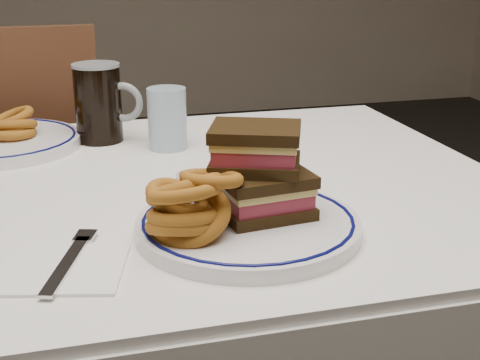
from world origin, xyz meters
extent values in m
cube|color=white|center=(0.00, 0.00, 0.73)|extent=(1.26, 0.86, 0.03)
cylinder|color=#412815|center=(0.54, 0.34, 0.35)|extent=(0.06, 0.06, 0.71)
cube|color=white|center=(0.63, 0.00, 0.65)|extent=(0.01, 0.86, 0.17)
cube|color=white|center=(0.00, 0.43, 0.65)|extent=(1.26, 0.01, 0.17)
cube|color=#412815|center=(-0.20, 0.74, 0.45)|extent=(0.44, 0.44, 0.04)
cylinder|color=#412815|center=(-0.02, 0.93, 0.21)|extent=(0.04, 0.04, 0.42)
cylinder|color=#412815|center=(-0.01, 0.56, 0.21)|extent=(0.04, 0.04, 0.42)
cube|color=#412815|center=(-0.20, 0.55, 0.70)|extent=(0.44, 0.04, 0.48)
cylinder|color=white|center=(0.16, -0.22, 0.76)|extent=(0.29, 0.29, 0.02)
torus|color=#0A0E4F|center=(0.16, -0.22, 0.77)|extent=(0.28, 0.28, 0.01)
cube|color=black|center=(0.19, -0.21, 0.78)|extent=(0.12, 0.10, 0.02)
cube|color=maroon|center=(0.19, -0.21, 0.79)|extent=(0.11, 0.10, 0.02)
cube|color=#D2B95E|center=(0.19, -0.21, 0.81)|extent=(0.12, 0.10, 0.01)
cube|color=black|center=(0.19, -0.21, 0.82)|extent=(0.12, 0.10, 0.02)
cube|color=black|center=(0.18, -0.20, 0.84)|extent=(0.14, 0.13, 0.02)
cube|color=maroon|center=(0.18, -0.20, 0.85)|extent=(0.13, 0.12, 0.02)
cube|color=#D2B95E|center=(0.18, -0.20, 0.87)|extent=(0.13, 0.12, 0.01)
cube|color=black|center=(0.18, -0.20, 0.88)|extent=(0.14, 0.13, 0.02)
torus|color=brown|center=(0.07, -0.25, 0.78)|extent=(0.10, 0.09, 0.06)
torus|color=brown|center=(0.08, -0.25, 0.79)|extent=(0.11, 0.10, 0.09)
torus|color=brown|center=(0.07, -0.25, 0.80)|extent=(0.09, 0.09, 0.04)
torus|color=brown|center=(0.07, -0.23, 0.81)|extent=(0.09, 0.09, 0.06)
torus|color=brown|center=(0.08, -0.23, 0.82)|extent=(0.11, 0.10, 0.08)
torus|color=brown|center=(0.07, -0.25, 0.83)|extent=(0.09, 0.09, 0.05)
torus|color=brown|center=(0.11, -0.24, 0.84)|extent=(0.08, 0.08, 0.04)
cylinder|color=silver|center=(0.11, -0.12, 0.79)|extent=(0.06, 0.06, 0.03)
cylinder|color=#930602|center=(0.11, -0.12, 0.80)|extent=(0.05, 0.05, 0.01)
cylinder|color=black|center=(0.00, 0.28, 0.82)|extent=(0.09, 0.09, 0.15)
cylinder|color=gray|center=(0.00, 0.28, 0.90)|extent=(0.09, 0.09, 0.01)
torus|color=gray|center=(0.05, 0.26, 0.83)|extent=(0.07, 0.04, 0.08)
cylinder|color=#A3BDD3|center=(0.12, 0.20, 0.81)|extent=(0.07, 0.07, 0.11)
cylinder|color=white|center=(-0.18, 0.28, 0.76)|extent=(0.29, 0.29, 0.02)
torus|color=#0A0E4F|center=(-0.18, 0.28, 0.77)|extent=(0.28, 0.28, 0.01)
torus|color=brown|center=(-0.16, 0.28, 0.78)|extent=(0.09, 0.09, 0.03)
torus|color=brown|center=(-0.15, 0.29, 0.79)|extent=(0.09, 0.09, 0.04)
torus|color=brown|center=(-0.16, 0.31, 0.80)|extent=(0.09, 0.09, 0.04)
cube|color=white|center=(-0.07, -0.27, 0.75)|extent=(0.16, 0.16, 0.00)
cube|color=#B2B1B6|center=(-0.07, -0.27, 0.76)|extent=(0.06, 0.15, 0.00)
cube|color=#B2B1B6|center=(-0.05, -0.19, 0.76)|extent=(0.03, 0.04, 0.00)
camera|label=1|loc=(-0.06, -0.99, 1.10)|focal=50.00mm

